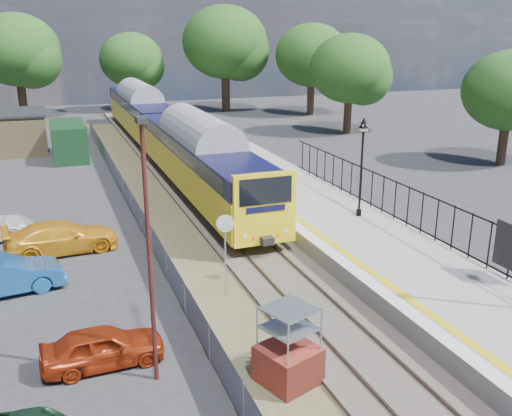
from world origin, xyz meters
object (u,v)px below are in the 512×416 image
victorian_lamp_north (363,144)px  speed_sign (225,241)px  car_blue (2,276)px  train (163,128)px  car_yellow (62,237)px  carpark_lamp (148,239)px  car_red (103,347)px  brick_plinth (289,347)px

victorian_lamp_north → speed_sign: bearing=-151.9°
car_blue → speed_sign: bearing=-120.3°
train → car_yellow: bearing=-115.4°
victorian_lamp_north → carpark_lamp: (-11.12, -8.34, -0.19)m
car_red → car_yellow: size_ratio=0.73×
train → car_blue: train is taller
car_red → car_blue: car_blue is taller
car_blue → car_yellow: bearing=-40.1°
speed_sign → train: bearing=102.5°
car_blue → car_yellow: car_blue is taller
brick_plinth → car_blue: brick_plinth is taller
speed_sign → carpark_lamp: size_ratio=0.43×
train → car_blue: bearing=-116.6°
brick_plinth → speed_sign: bearing=90.0°
victorian_lamp_north → car_red: size_ratio=1.33×
brick_plinth → victorian_lamp_north: bearing=51.4°
speed_sign → car_blue: size_ratio=0.73×
carpark_lamp → car_yellow: carpark_lamp is taller
car_yellow → train: bearing=-30.4°
victorian_lamp_north → speed_sign: (-7.80, -4.16, -2.15)m
speed_sign → car_blue: bearing=176.7°
train → brick_plinth: train is taller
carpark_lamp → car_red: (-1.28, 1.21, -3.52)m
train → carpark_lamp: size_ratio=5.65×
car_blue → victorian_lamp_north: bearing=-94.1°
car_blue → car_yellow: (2.18, 3.51, -0.01)m
train → car_yellow: 18.32m
train → car_yellow: size_ratio=8.66×
speed_sign → car_blue: 8.23m
brick_plinth → car_blue: size_ratio=0.54×
car_red → car_yellow: 9.54m
victorian_lamp_north → brick_plinth: size_ratio=2.01×
speed_sign → carpark_lamp: bearing=-109.7°
brick_plinth → car_yellow: 13.27m
carpark_lamp → car_blue: 9.01m
train → speed_sign: 23.17m
carpark_lamp → car_yellow: (-2.01, 10.72, -3.42)m
car_red → brick_plinth: bearing=-121.8°
carpark_lamp → victorian_lamp_north: bearing=36.9°
speed_sign → car_yellow: bearing=147.9°
speed_sign → carpark_lamp: (-3.32, -4.18, 1.96)m
train → speed_sign: size_ratio=13.14×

